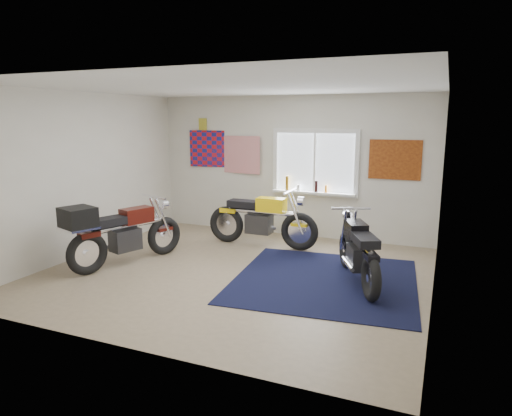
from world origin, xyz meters
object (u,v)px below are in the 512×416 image
at_px(navy_rug, 325,280).
at_px(black_chrome_bike, 358,253).
at_px(maroon_tourer, 118,232).
at_px(yellow_triumph, 261,221).

bearing_deg(navy_rug, black_chrome_bike, 14.06).
distance_m(navy_rug, maroon_tourer, 3.22).
bearing_deg(black_chrome_bike, yellow_triumph, 33.02).
distance_m(black_chrome_bike, maroon_tourer, 3.63).
height_order(navy_rug, yellow_triumph, yellow_triumph).
bearing_deg(yellow_triumph, black_chrome_bike, -31.95).
xyz_separation_m(black_chrome_bike, maroon_tourer, (-3.56, -0.70, 0.11)).
bearing_deg(maroon_tourer, yellow_triumph, -20.87).
relative_size(yellow_triumph, maroon_tourer, 1.05).
bearing_deg(maroon_tourer, navy_rug, -60.20).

